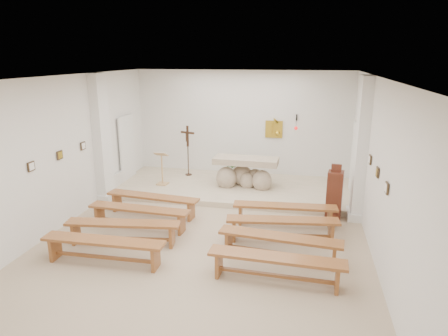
% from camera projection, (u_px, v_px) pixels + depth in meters
% --- Properties ---
extents(ground, '(7.00, 10.00, 0.00)m').
position_uv_depth(ground, '(205.00, 241.00, 8.77)').
color(ground, tan).
rests_on(ground, ground).
extents(wall_left, '(0.02, 10.00, 3.50)m').
position_uv_depth(wall_left, '(54.00, 156.00, 8.98)').
color(wall_left, white).
rests_on(wall_left, ground).
extents(wall_right, '(0.02, 10.00, 3.50)m').
position_uv_depth(wall_right, '(380.00, 174.00, 7.62)').
color(wall_right, white).
rests_on(wall_right, ground).
extents(wall_back, '(7.00, 0.02, 3.50)m').
position_uv_depth(wall_back, '(242.00, 125.00, 13.00)').
color(wall_back, white).
rests_on(wall_back, ground).
extents(ceiling, '(7.00, 10.00, 0.02)m').
position_uv_depth(ceiling, '(202.00, 79.00, 7.83)').
color(ceiling, silver).
rests_on(ceiling, wall_back).
extents(sanctuary_platform, '(6.98, 3.00, 0.15)m').
position_uv_depth(sanctuary_platform, '(233.00, 188.00, 12.05)').
color(sanctuary_platform, beige).
rests_on(sanctuary_platform, ground).
extents(pilaster_left, '(0.26, 0.55, 3.50)m').
position_uv_depth(pilaster_left, '(102.00, 139.00, 10.84)').
color(pilaster_left, white).
rests_on(pilaster_left, ground).
extents(pilaster_right, '(0.26, 0.55, 3.50)m').
position_uv_depth(pilaster_right, '(361.00, 150.00, 9.53)').
color(pilaster_right, white).
rests_on(pilaster_right, ground).
extents(gold_wall_relief, '(0.55, 0.04, 0.55)m').
position_uv_depth(gold_wall_relief, '(274.00, 129.00, 12.80)').
color(gold_wall_relief, gold).
rests_on(gold_wall_relief, wall_back).
extents(sanctuary_lamp, '(0.11, 0.36, 0.44)m').
position_uv_depth(sanctuary_lamp, '(296.00, 126.00, 12.38)').
color(sanctuary_lamp, black).
rests_on(sanctuary_lamp, wall_back).
extents(station_frame_left_front, '(0.03, 0.20, 0.20)m').
position_uv_depth(station_frame_left_front, '(31.00, 166.00, 8.23)').
color(station_frame_left_front, '#3A2A19').
rests_on(station_frame_left_front, wall_left).
extents(station_frame_left_mid, '(0.03, 0.20, 0.20)m').
position_uv_depth(station_frame_left_mid, '(60.00, 155.00, 9.17)').
color(station_frame_left_mid, '#3A2A19').
rests_on(station_frame_left_mid, wall_left).
extents(station_frame_left_rear, '(0.03, 0.20, 0.20)m').
position_uv_depth(station_frame_left_rear, '(83.00, 146.00, 10.11)').
color(station_frame_left_rear, '#3A2A19').
rests_on(station_frame_left_rear, wall_left).
extents(station_frame_right_front, '(0.03, 0.20, 0.20)m').
position_uv_depth(station_frame_right_front, '(387.00, 188.00, 6.88)').
color(station_frame_right_front, '#3A2A19').
rests_on(station_frame_right_front, wall_right).
extents(station_frame_right_mid, '(0.03, 0.20, 0.20)m').
position_uv_depth(station_frame_right_mid, '(377.00, 172.00, 7.82)').
color(station_frame_right_mid, '#3A2A19').
rests_on(station_frame_right_mid, wall_right).
extents(station_frame_right_rear, '(0.03, 0.20, 0.20)m').
position_uv_depth(station_frame_right_rear, '(370.00, 160.00, 8.76)').
color(station_frame_right_rear, '#3A2A19').
rests_on(station_frame_right_rear, wall_right).
extents(radiator_left, '(0.10, 0.85, 0.52)m').
position_uv_depth(radiator_left, '(116.00, 183.00, 11.91)').
color(radiator_left, silver).
rests_on(radiator_left, ground).
extents(radiator_right, '(0.10, 0.85, 0.52)m').
position_uv_depth(radiator_right, '(355.00, 199.00, 10.58)').
color(radiator_right, silver).
rests_on(radiator_right, ground).
extents(altar, '(1.91, 0.87, 0.97)m').
position_uv_depth(altar, '(245.00, 174.00, 11.86)').
color(altar, '#B8A78C').
rests_on(altar, sanctuary_platform).
extents(lectern, '(0.39, 0.34, 1.04)m').
position_uv_depth(lectern, '(162.00, 168.00, 12.00)').
color(lectern, tan).
rests_on(lectern, sanctuary_platform).
extents(crucifix_stand, '(0.48, 0.21, 1.63)m').
position_uv_depth(crucifix_stand, '(188.00, 147.00, 12.85)').
color(crucifix_stand, '#372011').
rests_on(crucifix_stand, sanctuary_platform).
extents(potted_plant, '(0.57, 0.51, 0.57)m').
position_uv_depth(potted_plant, '(235.00, 170.00, 12.63)').
color(potted_plant, '#2D6227').
rests_on(potted_plant, sanctuary_platform).
extents(donation_pedestal, '(0.42, 0.42, 1.40)m').
position_uv_depth(donation_pedestal, '(334.00, 195.00, 9.85)').
color(donation_pedestal, '#582119').
rests_on(donation_pedestal, ground).
extents(bench_left_front, '(2.46, 0.66, 0.52)m').
position_uv_depth(bench_left_front, '(153.00, 200.00, 10.12)').
color(bench_left_front, '#995A2C').
rests_on(bench_left_front, ground).
extents(bench_right_front, '(2.46, 0.57, 0.52)m').
position_uv_depth(bench_right_front, '(285.00, 210.00, 9.48)').
color(bench_right_front, '#995A2C').
rests_on(bench_right_front, ground).
extents(bench_left_second, '(2.45, 0.52, 0.52)m').
position_uv_depth(bench_left_second, '(139.00, 213.00, 9.32)').
color(bench_left_second, '#995A2C').
rests_on(bench_left_second, ground).
extents(bench_right_second, '(2.47, 0.72, 0.52)m').
position_uv_depth(bench_right_second, '(282.00, 224.00, 8.67)').
color(bench_right_second, '#995A2C').
rests_on(bench_right_second, ground).
extents(bench_left_third, '(2.47, 0.71, 0.52)m').
position_uv_depth(bench_left_third, '(123.00, 228.00, 8.51)').
color(bench_left_third, '#995A2C').
rests_on(bench_left_third, ground).
extents(bench_right_third, '(2.46, 0.64, 0.52)m').
position_uv_depth(bench_right_third, '(280.00, 242.00, 7.86)').
color(bench_right_third, '#995A2C').
rests_on(bench_right_third, ground).
extents(bench_left_fourth, '(2.44, 0.42, 0.52)m').
position_uv_depth(bench_left_fourth, '(104.00, 245.00, 7.71)').
color(bench_left_fourth, '#995A2C').
rests_on(bench_left_fourth, ground).
extents(bench_right_fourth, '(2.45, 0.50, 0.52)m').
position_uv_depth(bench_right_fourth, '(276.00, 263.00, 7.06)').
color(bench_right_fourth, '#995A2C').
rests_on(bench_right_fourth, ground).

